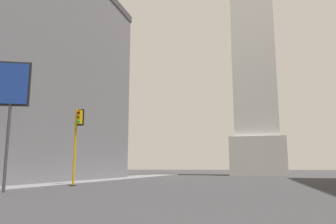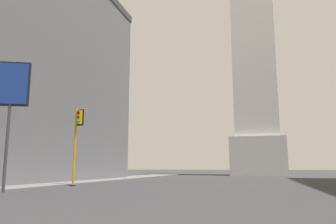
% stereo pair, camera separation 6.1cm
% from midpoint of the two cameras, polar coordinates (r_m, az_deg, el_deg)
% --- Properties ---
extents(sidewalk_left, '(5.00, 73.65, 0.15)m').
position_cam_midpoint_polar(sidewalk_left, '(28.17, -21.87, -11.70)').
color(sidewalk_left, slate).
rests_on(sidewalk_left, ground_plane).
extents(obelisk, '(9.47, 9.47, 60.75)m').
position_cam_midpoint_polar(obelisk, '(67.62, 14.35, 14.58)').
color(obelisk, silver).
rests_on(obelisk, ground_plane).
extents(traffic_light_mid_left, '(0.78, 0.50, 6.08)m').
position_cam_midpoint_polar(traffic_light_mid_left, '(26.93, -15.63, -3.78)').
color(traffic_light_mid_left, orange).
rests_on(traffic_light_mid_left, ground_plane).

